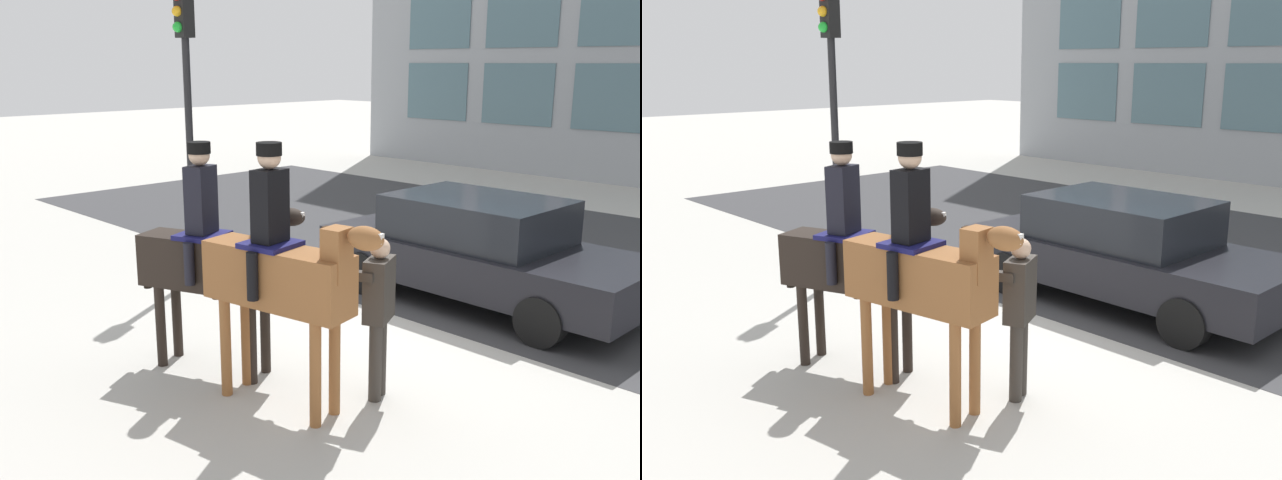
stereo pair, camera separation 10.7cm
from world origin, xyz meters
TOP-DOWN VIEW (x-y plane):
  - ground_plane at (0.00, 0.00)m, footprint 80.00×80.00m
  - road_surface at (0.00, 4.75)m, footprint 23.54×8.50m
  - mounted_horse_lead at (-0.49, -2.22)m, footprint 1.88×1.02m
  - mounted_horse_companion at (0.65, -2.25)m, footprint 2.00×0.70m
  - pedestrian_bystander at (1.18, -1.47)m, footprint 0.77×0.71m
  - street_car_near_lane at (0.22, 1.79)m, footprint 4.55×1.96m
  - traffic_light at (-3.48, -0.46)m, footprint 0.24×0.29m

SIDE VIEW (x-z plane):
  - ground_plane at x=0.00m, z-range 0.00..0.00m
  - road_surface at x=0.00m, z-range 0.00..0.01m
  - street_car_near_lane at x=0.22m, z-range 0.02..1.50m
  - pedestrian_bystander at x=1.18m, z-range 0.14..1.80m
  - mounted_horse_lead at x=-0.49m, z-range 0.03..2.53m
  - mounted_horse_companion at x=0.65m, z-range 0.08..2.66m
  - traffic_light at x=-3.48m, z-range 0.72..5.07m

